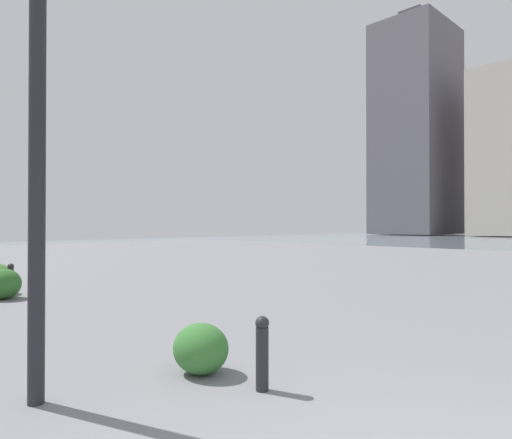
% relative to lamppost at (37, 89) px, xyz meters
% --- Properties ---
extents(building_highrise, '(10.08, 12.73, 34.93)m').
position_rel_lamppost_xyz_m(building_highrise, '(28.85, -66.35, 13.70)').
color(building_highrise, '#5B5660').
rests_on(building_highrise, ground).
extents(lamppost, '(0.98, 0.28, 4.11)m').
position_rel_lamppost_xyz_m(lamppost, '(0.00, 0.00, 0.00)').
color(lamppost, '#232328').
rests_on(lamppost, ground).
extents(bollard_near, '(0.13, 0.13, 0.69)m').
position_rel_lamppost_xyz_m(bollard_near, '(-1.15, -1.61, -2.37)').
color(bollard_near, '#232328').
rests_on(bollard_near, ground).
extents(bollard_mid, '(0.13, 0.13, 0.71)m').
position_rel_lamppost_xyz_m(bollard_mid, '(6.44, -1.63, -2.36)').
color(bollard_mid, '#232328').
rests_on(bollard_mid, ground).
extents(shrub_low, '(0.61, 0.55, 0.52)m').
position_rel_lamppost_xyz_m(shrub_low, '(-0.37, -1.49, -2.47)').
color(shrub_low, '#387533').
rests_on(shrub_low, ground).
extents(shrub_wide, '(0.74, 0.66, 0.63)m').
position_rel_lamppost_xyz_m(shrub_wide, '(6.18, -1.43, -2.41)').
color(shrub_wide, '#2D6628').
rests_on(shrub_wide, ground).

